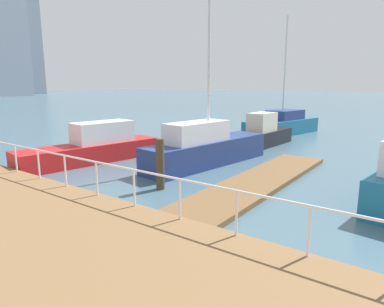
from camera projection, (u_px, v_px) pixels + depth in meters
The scene contains 8 objects.
ground_plane at pixel (50, 158), 17.54m from camera, with size 300.00×300.00×0.00m, color #476675.
floating_dock at pixel (256, 183), 12.85m from camera, with size 10.73×2.00×0.18m, color brown.
boardwalk_railing at pixel (237, 200), 7.55m from camera, with size 0.06×25.87×1.08m.
dock_piling_2 at pixel (160, 164), 12.23m from camera, with size 0.31×0.31×1.86m, color #473826.
moored_boat_0 at pixel (206, 148), 15.91m from camera, with size 7.35×2.54×8.59m.
moored_boat_2 at pixel (282, 124), 25.76m from camera, with size 7.28×3.52×8.55m.
moored_boat_3 at pixel (264, 134), 20.96m from camera, with size 4.94×1.68×2.05m.
moored_boat_5 at pixel (94, 147), 16.73m from camera, with size 7.26×2.83×1.92m.
Camera 1 is at (-9.55, 4.00, 3.78)m, focal length 31.84 mm.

